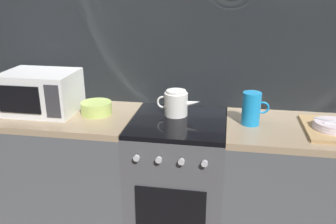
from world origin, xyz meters
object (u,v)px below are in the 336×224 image
at_px(dish_pile, 332,127).
at_px(stove_unit, 178,183).
at_px(kettle, 176,103).
at_px(mixing_bowl, 96,108).
at_px(microwave, 41,92).
at_px(pitcher, 252,109).

bearing_deg(dish_pile, stove_unit, 178.30).
xyz_separation_m(kettle, dish_pile, (0.93, -0.12, -0.06)).
height_order(mixing_bowl, dish_pile, mixing_bowl).
bearing_deg(microwave, kettle, 5.35).
xyz_separation_m(pitcher, dish_pile, (0.46, -0.04, -0.08)).
bearing_deg(mixing_bowl, pitcher, -1.00).
relative_size(microwave, kettle, 1.62).
distance_m(stove_unit, kettle, 0.54).
bearing_deg(dish_pile, mixing_bowl, 177.89).
height_order(kettle, dish_pile, kettle).
height_order(stove_unit, mixing_bowl, mixing_bowl).
bearing_deg(microwave, pitcher, 0.06).
bearing_deg(mixing_bowl, stove_unit, -2.78).
height_order(mixing_bowl, pitcher, pitcher).
relative_size(stove_unit, mixing_bowl, 4.50).
height_order(pitcher, dish_pile, pitcher).
height_order(microwave, mixing_bowl, microwave).
bearing_deg(dish_pile, pitcher, 175.52).
bearing_deg(pitcher, mixing_bowl, 179.00).
xyz_separation_m(stove_unit, pitcher, (0.44, 0.01, 0.55)).
distance_m(stove_unit, pitcher, 0.71).
distance_m(mixing_bowl, dish_pile, 1.44).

